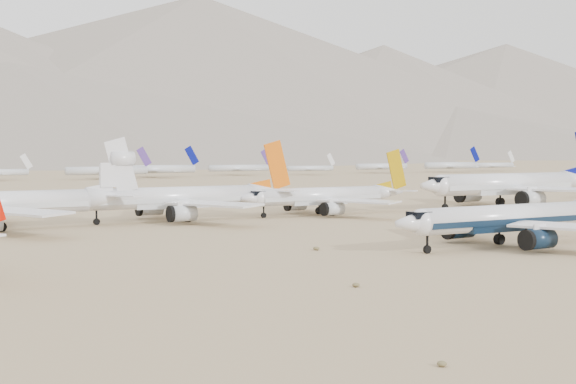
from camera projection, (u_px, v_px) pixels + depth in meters
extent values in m
plane|color=#967B57|center=(534.00, 248.00, 122.84)|extent=(7000.00, 7000.00, 0.00)
cylinder|color=silver|center=(506.00, 217.00, 123.84)|extent=(33.66, 3.98, 3.98)
cube|color=#0E1F33|center=(506.00, 221.00, 123.86)|extent=(32.99, 4.04, 0.90)
sphere|color=silver|center=(422.00, 222.00, 115.24)|extent=(3.98, 3.98, 3.98)
cube|color=black|center=(419.00, 215.00, 114.88)|extent=(2.79, 2.59, 0.99)
cylinder|color=#0E1F33|center=(539.00, 239.00, 115.91)|extent=(4.68, 2.86, 2.86)
cube|color=silver|center=(465.00, 216.00, 135.33)|extent=(13.00, 20.49, 0.62)
cylinder|color=#0E1F33|center=(460.00, 229.00, 130.11)|extent=(4.68, 2.86, 2.86)
cylinder|color=black|center=(427.00, 249.00, 115.96)|extent=(1.19, 0.50, 1.19)
cylinder|color=black|center=(526.00, 243.00, 122.36)|extent=(1.67, 0.99, 1.67)
cylinder|color=black|center=(499.00, 239.00, 127.14)|extent=(1.67, 0.99, 1.67)
cylinder|color=silver|center=(506.00, 184.00, 209.48)|extent=(44.61, 5.41, 5.41)
cube|color=silver|center=(506.00, 186.00, 209.52)|extent=(43.72, 5.49, 1.22)
sphere|color=silver|center=(441.00, 185.00, 198.09)|extent=(5.41, 5.41, 5.41)
cube|color=black|center=(439.00, 180.00, 197.60)|extent=(3.79, 3.52, 1.35)
cube|color=silver|center=(563.00, 189.00, 197.80)|extent=(17.23, 27.15, 0.84)
cylinder|color=silver|center=(532.00, 199.00, 198.93)|extent=(6.20, 3.89, 3.89)
cube|color=silver|center=(473.00, 185.00, 224.78)|extent=(17.23, 27.15, 0.84)
cube|color=silver|center=(567.00, 177.00, 229.03)|extent=(7.08, 9.26, 0.32)
cylinder|color=silver|center=(469.00, 195.00, 217.86)|extent=(6.20, 3.89, 3.89)
cylinder|color=black|center=(445.00, 207.00, 199.06)|extent=(1.62, 0.68, 1.62)
cylinder|color=black|center=(522.00, 204.00, 207.45)|extent=(2.27, 1.35, 2.27)
cylinder|color=black|center=(500.00, 202.00, 213.95)|extent=(2.27, 1.35, 2.27)
cylinder|color=silver|center=(321.00, 196.00, 184.23)|extent=(31.98, 3.89, 3.89)
cube|color=silver|center=(321.00, 198.00, 184.26)|extent=(31.34, 3.95, 0.87)
sphere|color=silver|center=(260.00, 198.00, 176.06)|extent=(3.89, 3.89, 3.89)
cube|color=black|center=(257.00, 193.00, 175.71)|extent=(2.72, 2.53, 0.97)
cone|color=silver|center=(389.00, 192.00, 194.31)|extent=(8.00, 3.89, 3.89)
cube|color=silver|center=(358.00, 201.00, 175.85)|extent=(12.35, 19.46, 0.60)
cube|color=silver|center=(404.00, 191.00, 191.91)|extent=(5.08, 6.64, 0.23)
cylinder|color=silver|center=(334.00, 209.00, 176.66)|extent=(4.44, 2.80, 2.80)
cube|color=silver|center=(304.00, 196.00, 195.20)|extent=(12.35, 19.46, 0.60)
cube|color=silver|center=(385.00, 189.00, 198.25)|extent=(5.08, 6.64, 0.23)
cylinder|color=silver|center=(296.00, 205.00, 190.24)|extent=(4.44, 2.80, 2.80)
cube|color=#B98B07|center=(396.00, 169.00, 195.15)|extent=(6.06, 0.31, 9.99)
cylinder|color=black|center=(264.00, 215.00, 176.76)|extent=(1.17, 0.49, 1.17)
cylinder|color=black|center=(332.00, 212.00, 182.77)|extent=(1.63, 0.97, 1.63)
cylinder|color=black|center=(319.00, 211.00, 187.44)|extent=(1.63, 0.97, 1.63)
cylinder|color=silver|center=(175.00, 197.00, 168.52)|extent=(36.05, 4.41, 4.41)
cube|color=silver|center=(175.00, 200.00, 168.54)|extent=(35.32, 4.47, 0.99)
sphere|color=silver|center=(91.00, 200.00, 159.31)|extent=(4.41, 4.41, 4.41)
cube|color=black|center=(88.00, 194.00, 158.91)|extent=(3.08, 2.86, 1.10)
cone|color=silver|center=(267.00, 193.00, 179.87)|extent=(9.01, 4.41, 4.41)
cube|color=silver|center=(213.00, 204.00, 159.06)|extent=(13.92, 21.94, 0.68)
cube|color=silver|center=(284.00, 191.00, 177.17)|extent=(5.72, 7.48, 0.26)
cylinder|color=silver|center=(183.00, 213.00, 159.97)|extent=(5.01, 3.17, 3.17)
cube|color=silver|center=(165.00, 197.00, 180.89)|extent=(13.92, 21.94, 0.68)
cube|color=silver|center=(265.00, 189.00, 184.32)|extent=(5.72, 7.48, 0.26)
cylinder|color=silver|center=(151.00, 208.00, 175.30)|extent=(5.01, 3.17, 3.17)
cube|color=#E35F0A|center=(277.00, 165.00, 180.83)|extent=(6.83, 0.35, 11.26)
cylinder|color=black|center=(97.00, 222.00, 160.10)|extent=(1.32, 0.55, 1.32)
cylinder|color=black|center=(188.00, 218.00, 166.85)|extent=(1.85, 1.10, 1.85)
cylinder|color=black|center=(176.00, 215.00, 172.15)|extent=(1.85, 1.10, 1.85)
cone|color=silver|center=(109.00, 198.00, 160.01)|extent=(9.27, 4.44, 4.44)
cube|color=silver|center=(20.00, 212.00, 138.64)|extent=(14.32, 22.57, 0.69)
cube|color=silver|center=(125.00, 196.00, 157.24)|extent=(5.89, 7.70, 0.27)
cube|color=silver|center=(111.00, 194.00, 164.57)|extent=(5.89, 7.70, 0.27)
cube|color=silver|center=(121.00, 166.00, 160.99)|extent=(7.03, 0.36, 11.58)
cylinder|color=silver|center=(122.00, 159.00, 161.05)|extent=(4.64, 2.88, 2.88)
cylinder|color=black|center=(1.00, 227.00, 146.66)|extent=(1.87, 1.11, 1.87)
cube|color=silver|center=(26.00, 161.00, 400.88)|extent=(6.39, 0.32, 8.04)
cylinder|color=silver|center=(107.00, 171.00, 409.11)|extent=(42.36, 4.19, 4.19)
cube|color=#492B7F|center=(144.00, 157.00, 418.92)|extent=(8.44, 0.42, 10.62)
cube|color=silver|center=(114.00, 172.00, 399.73)|extent=(11.16, 19.50, 0.42)
cube|color=silver|center=(100.00, 171.00, 418.55)|extent=(11.16, 19.50, 0.42)
cylinder|color=silver|center=(157.00, 169.00, 437.44)|extent=(44.21, 4.37, 4.37)
cube|color=#03096A|center=(192.00, 155.00, 447.67)|extent=(8.80, 0.44, 11.09)
cube|color=silver|center=(165.00, 171.00, 427.65)|extent=(11.65, 20.35, 0.44)
cube|color=silver|center=(149.00, 170.00, 447.29)|extent=(11.65, 20.35, 0.44)
cylinder|color=silver|center=(239.00, 168.00, 475.85)|extent=(38.94, 3.85, 3.85)
cube|color=#492B7F|center=(266.00, 157.00, 484.87)|extent=(7.75, 0.38, 9.77)
cube|color=silver|center=(247.00, 169.00, 467.23)|extent=(10.26, 17.92, 0.38)
cube|color=silver|center=(232.00, 169.00, 484.53)|extent=(10.26, 17.92, 0.38)
cylinder|color=silver|center=(310.00, 168.00, 483.02)|extent=(31.66, 3.13, 3.13)
cube|color=silver|center=(331.00, 159.00, 490.35)|extent=(6.31, 0.31, 7.94)
cube|color=silver|center=(318.00, 169.00, 476.01)|extent=(8.34, 14.58, 0.31)
cube|color=silver|center=(303.00, 169.00, 490.08)|extent=(8.34, 14.58, 0.31)
cylinder|color=silver|center=(382.00, 166.00, 520.43)|extent=(39.32, 3.89, 3.89)
cube|color=#492B7F|center=(404.00, 156.00, 529.54)|extent=(7.83, 0.39, 9.86)
cube|color=silver|center=(392.00, 168.00, 511.73)|extent=(10.36, 18.10, 0.39)
cube|color=silver|center=(372.00, 167.00, 529.20)|extent=(10.36, 18.10, 0.39)
cylinder|color=silver|center=(452.00, 165.00, 541.02)|extent=(44.67, 4.41, 4.41)
cube|color=#03096A|center=(475.00, 154.00, 551.37)|extent=(8.90, 0.44, 11.21)
cube|color=silver|center=(464.00, 167.00, 531.13)|extent=(11.77, 20.56, 0.44)
cube|color=silver|center=(440.00, 166.00, 550.98)|extent=(11.77, 20.56, 0.44)
cylinder|color=silver|center=(494.00, 165.00, 572.27)|extent=(36.19, 3.58, 3.58)
cube|color=silver|center=(511.00, 157.00, 580.65)|extent=(7.21, 0.36, 9.08)
cube|color=silver|center=(504.00, 166.00, 564.26)|extent=(9.54, 16.66, 0.36)
cube|color=silver|center=(484.00, 166.00, 580.34)|extent=(9.54, 16.66, 0.36)
cone|color=slate|center=(200.00, 76.00, 1894.94)|extent=(2356.00, 2356.00, 380.00)
cone|color=slate|center=(383.00, 100.00, 2101.14)|extent=(1682.00, 1682.00, 290.00)
cone|color=slate|center=(506.00, 99.00, 2534.70)|extent=(2380.00, 2380.00, 350.00)
cone|color=slate|center=(10.00, 111.00, 1139.77)|extent=(1260.00, 1260.00, 140.00)
cone|color=slate|center=(458.00, 132.00, 1574.89)|extent=(900.00, 900.00, 100.00)
ellipsoid|color=brown|center=(442.00, 364.00, 55.38)|extent=(0.70, 0.70, 0.39)
ellipsoid|color=brown|center=(356.00, 285.00, 87.52)|extent=(0.84, 0.84, 0.46)
ellipsoid|color=brown|center=(316.00, 248.00, 119.66)|extent=(0.98, 0.98, 0.54)
ellipsoid|color=brown|center=(547.00, 220.00, 168.80)|extent=(0.98, 0.98, 0.54)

